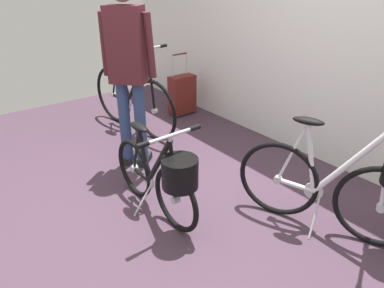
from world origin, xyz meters
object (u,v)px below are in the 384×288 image
object	(u,v)px
folding_bike_foreground	(162,176)
display_bike_right	(347,183)
display_bike_left	(132,99)
rolling_suitcase	(182,94)
visitor_near_wall	(128,63)

from	to	relation	value
folding_bike_foreground	display_bike_right	bearing A→B (deg)	44.14
display_bike_left	rolling_suitcase	world-z (taller)	display_bike_left
visitor_near_wall	rolling_suitcase	size ratio (longest dim) A/B	2.15
folding_bike_foreground	display_bike_left	size ratio (longest dim) A/B	0.72
folding_bike_foreground	visitor_near_wall	distance (m)	1.14
folding_bike_foreground	display_bike_left	world-z (taller)	display_bike_left
display_bike_left	display_bike_right	xyz separation A→B (m)	(2.64, 0.25, 0.04)
visitor_near_wall	rolling_suitcase	world-z (taller)	visitor_near_wall
display_bike_left	display_bike_right	distance (m)	2.65
display_bike_right	visitor_near_wall	distance (m)	2.06
folding_bike_foreground	visitor_near_wall	xyz separation A→B (m)	(-0.90, 0.26, 0.66)
display_bike_left	visitor_near_wall	xyz separation A→B (m)	(0.78, -0.42, 0.64)
rolling_suitcase	visitor_near_wall	bearing A→B (deg)	-55.18
rolling_suitcase	display_bike_left	bearing A→B (deg)	-85.16
visitor_near_wall	rolling_suitcase	xyz separation A→B (m)	(-0.85, 1.22, -0.75)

